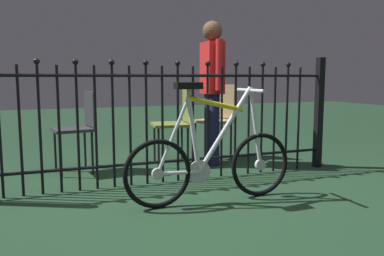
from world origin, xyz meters
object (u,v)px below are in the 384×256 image
object	(u,v)px
chair_charcoal	(80,123)
person_visitor	(212,81)
chair_tan	(218,114)
bicycle	(211,160)
chair_olive	(178,118)

from	to	relation	value
chair_charcoal	person_visitor	size ratio (longest dim) A/B	0.53
chair_tan	chair_charcoal	world-z (taller)	chair_tan
chair_charcoal	person_visitor	distance (m)	1.46
bicycle	chair_olive	bearing A→B (deg)	81.24
chair_tan	chair_charcoal	size ratio (longest dim) A/B	1.07
bicycle	chair_olive	xyz separation A→B (m)	(0.21, 1.38, 0.18)
bicycle	person_visitor	xyz separation A→B (m)	(0.56, 1.23, 0.59)
bicycle	chair_tan	world-z (taller)	bicycle
chair_tan	person_visitor	bearing A→B (deg)	-125.30
chair_tan	chair_olive	world-z (taller)	chair_tan
chair_tan	person_visitor	distance (m)	0.53
bicycle	person_visitor	world-z (taller)	person_visitor
chair_olive	chair_charcoal	size ratio (longest dim) A/B	1.02
bicycle	chair_charcoal	distance (m)	1.63
bicycle	chair_charcoal	world-z (taller)	bicycle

